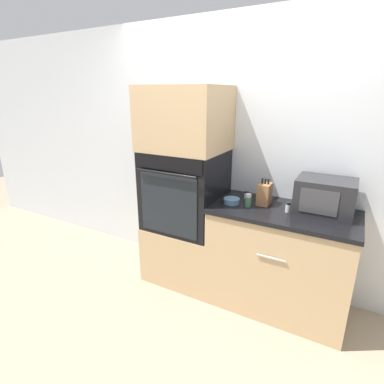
% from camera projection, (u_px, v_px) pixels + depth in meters
% --- Properties ---
extents(ground_plane, '(12.00, 12.00, 0.00)m').
position_uv_depth(ground_plane, '(204.00, 302.00, 2.75)').
color(ground_plane, gray).
extents(wall_back, '(8.00, 0.05, 2.50)m').
position_uv_depth(wall_back, '(235.00, 156.00, 2.88)').
color(wall_back, silver).
rests_on(wall_back, ground_plane).
extents(oven_cabinet_base, '(0.73, 0.60, 0.57)m').
position_uv_depth(oven_cabinet_base, '(186.00, 251.00, 3.08)').
color(oven_cabinet_base, tan).
rests_on(oven_cabinet_base, ground_plane).
extents(wall_oven, '(0.70, 0.64, 0.76)m').
position_uv_depth(wall_oven, '(185.00, 190.00, 2.86)').
color(wall_oven, black).
rests_on(wall_oven, oven_cabinet_base).
extents(oven_cabinet_upper, '(0.73, 0.60, 0.57)m').
position_uv_depth(oven_cabinet_upper, '(185.00, 119.00, 2.66)').
color(oven_cabinet_upper, tan).
rests_on(oven_cabinet_upper, wall_oven).
extents(counter_unit, '(1.16, 0.63, 0.92)m').
position_uv_depth(counter_unit, '(279.00, 259.00, 2.59)').
color(counter_unit, tan).
rests_on(counter_unit, ground_plane).
extents(microwave, '(0.43, 0.35, 0.28)m').
position_uv_depth(microwave, '(325.00, 196.00, 2.35)').
color(microwave, '#232326').
rests_on(microwave, counter_unit).
extents(knife_block, '(0.10, 0.14, 0.23)m').
position_uv_depth(knife_block, '(264.00, 194.00, 2.55)').
color(knife_block, olive).
rests_on(knife_block, counter_unit).
extents(bowl, '(0.14, 0.14, 0.05)m').
position_uv_depth(bowl, '(232.00, 201.00, 2.59)').
color(bowl, '#517599').
rests_on(bowl, counter_unit).
extents(condiment_jar_near, '(0.04, 0.04, 0.08)m').
position_uv_depth(condiment_jar_near, '(288.00, 207.00, 2.40)').
color(condiment_jar_near, silver).
rests_on(condiment_jar_near, counter_unit).
extents(condiment_jar_mid, '(0.05, 0.05, 0.11)m').
position_uv_depth(condiment_jar_mid, '(248.00, 200.00, 2.51)').
color(condiment_jar_mid, '#427047').
rests_on(condiment_jar_mid, counter_unit).
extents(condiment_jar_far, '(0.04, 0.04, 0.07)m').
position_uv_depth(condiment_jar_far, '(246.00, 195.00, 2.71)').
color(condiment_jar_far, silver).
rests_on(condiment_jar_far, counter_unit).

